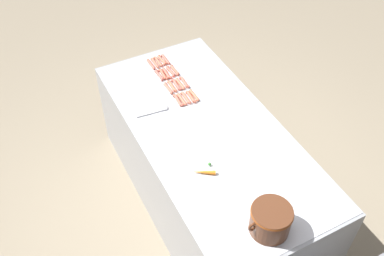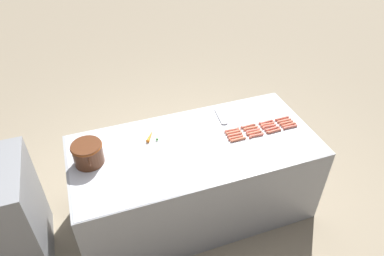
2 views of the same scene
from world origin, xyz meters
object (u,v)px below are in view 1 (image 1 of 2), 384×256
Objects in this scene: hot_dog_4 at (162,60)px; hot_dog_11 at (186,98)px; hot_dog_7 at (191,97)px; hot_dog_19 at (178,100)px; hot_dog_5 at (171,71)px; carrot at (204,172)px; hot_dog_9 at (167,73)px; hot_dog_6 at (180,84)px; hot_dog_12 at (155,63)px; hot_dog_8 at (158,61)px; hot_dog_13 at (163,74)px; hot_dog_1 at (175,70)px; hot_dog_3 at (194,95)px; hot_dog_17 at (159,75)px; hot_dog_18 at (168,88)px; hot_dog_0 at (166,59)px; bean_pot at (271,219)px; serving_spoon at (160,109)px; hot_dog_2 at (184,82)px; hot_dog_15 at (182,99)px; hot_dog_10 at (176,85)px; hot_dog_14 at (172,86)px; hot_dog_16 at (151,64)px.

hot_dog_4 is 1.00× the size of hot_dog_11.
hot_dog_7 is 0.11m from hot_dog_19.
hot_dog_5 is 0.94× the size of carrot.
hot_dog_4 is at bearing -101.62° from hot_dog_9.
hot_dog_6 is 0.19m from hot_dog_7.
hot_dog_4 is at bearing -173.16° from hot_dog_12.
hot_dog_6 is 0.18m from hot_dog_9.
carrot is at bearing 77.17° from hot_dog_19.
hot_dog_13 is (0.04, 0.18, 0.00)m from hot_dog_8.
hot_dog_9 and hot_dog_19 have the same top height.
hot_dog_1 is 1.00× the size of hot_dog_7.
hot_dog_3 is 1.00× the size of hot_dog_17.
hot_dog_1 and hot_dog_18 have the same top height.
hot_dog_8 is 0.54m from hot_dog_11.
hot_dog_0 is 0.23m from hot_dog_17.
bean_pot is (0.13, 1.29, 0.09)m from hot_dog_7.
hot_dog_3 is at bearing 101.54° from hot_dog_6.
hot_dog_2 is at bearing -147.26° from serving_spoon.
hot_dog_1 and hot_dog_13 have the same top height.
hot_dog_15 is (0.11, -0.00, 0.00)m from hot_dog_3.
hot_dog_10 is 0.08m from hot_dog_18.
hot_dog_14 is (0.11, 0.18, 0.00)m from hot_dog_1.
hot_dog_18 is (0.07, 0.18, 0.00)m from hot_dog_9.
hot_dog_9 is 1.66m from bean_pot.
hot_dog_9 is (0.00, 0.18, 0.00)m from hot_dog_8.
hot_dog_8 is (0.04, -0.55, 0.00)m from hot_dog_7.
serving_spoon is at bearing 32.74° from hot_dog_2.
hot_dog_5 is at bearing -178.20° from hot_dog_17.
hot_dog_7 is 1.00× the size of hot_dog_9.
hot_dog_9 is 0.04m from hot_dog_13.
hot_dog_18 is at bearing 52.02° from hot_dog_1.
hot_dog_13 is at bearing -76.93° from hot_dog_10.
hot_dog_7 is at bearing 106.82° from hot_dog_17.
hot_dog_18 is (0.12, -0.18, 0.00)m from hot_dog_7.
hot_dog_4 and hot_dog_9 have the same top height.
hot_dog_4 is 1.85m from bean_pot.
hot_dog_6 is 1.00× the size of hot_dog_15.
hot_dog_1 and hot_dog_16 have the same top height.
hot_dog_10 is (0.07, 0.36, 0.00)m from hot_dog_0.
hot_dog_8 is 1.00× the size of hot_dog_19.
hot_dog_11 is (0.07, -0.00, 0.00)m from hot_dog_3.
hot_dog_7 is at bearing 91.16° from hot_dog_6.
hot_dog_14 and hot_dog_15 have the same top height.
hot_dog_2 is at bearing 90.82° from hot_dog_0.
hot_dog_13 is 0.94× the size of carrot.
hot_dog_0 reaches higher than serving_spoon.
hot_dog_11 and hot_dog_16 have the same top height.
hot_dog_18 is at bearing -88.13° from hot_dog_19.
hot_dog_13 is 1.00× the size of hot_dog_15.
hot_dog_6 is 1.00× the size of hot_dog_14.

